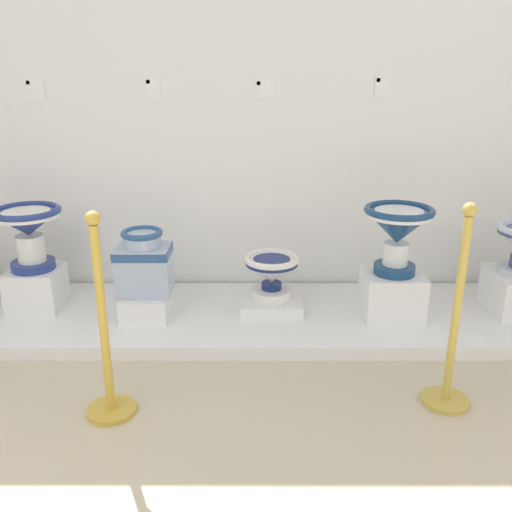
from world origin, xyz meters
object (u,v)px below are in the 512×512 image
(antique_toilet_broad_patterned, at_px, (273,271))
(antique_toilet_rightmost, at_px, (145,262))
(plinth_block_broad_patterned, at_px, (273,303))
(info_placard_third, at_px, (266,89))
(plinth_block_rightmost, at_px, (148,303))
(stanchion_post_near_left, at_px, (107,352))
(antique_toilet_tall_cobalt, at_px, (29,226))
(info_placard_first, at_px, (36,89))
(stanchion_post_near_right, at_px, (454,342))
(antique_toilet_slender_white, at_px, (399,228))
(plinth_block_slender_white, at_px, (393,294))
(plinth_block_tall_cobalt, at_px, (38,288))
(info_placard_second, at_px, (154,88))
(info_placard_fourth, at_px, (385,87))

(antique_toilet_broad_patterned, bearing_deg, antique_toilet_rightmost, -173.81)
(plinth_block_broad_patterned, xyz_separation_m, info_placard_third, (-0.04, 0.45, 1.29))
(plinth_block_rightmost, xyz_separation_m, stanchion_post_near_left, (-0.00, -0.92, 0.16))
(antique_toilet_tall_cobalt, relative_size, plinth_block_broad_patterned, 1.08)
(info_placard_first, distance_m, stanchion_post_near_left, 1.96)
(antique_toilet_tall_cobalt, xyz_separation_m, info_placard_third, (1.45, 0.44, 0.79))
(info_placard_third, xyz_separation_m, stanchion_post_near_left, (-0.74, -1.45, -1.09))
(antique_toilet_broad_patterned, bearing_deg, info_placard_third, 95.18)
(plinth_block_rightmost, bearing_deg, stanchion_post_near_right, -27.60)
(antique_toilet_slender_white, distance_m, stanchion_post_near_right, 0.89)
(antique_toilet_broad_patterned, bearing_deg, antique_toilet_tall_cobalt, 179.55)
(plinth_block_slender_white, relative_size, info_placard_first, 2.57)
(plinth_block_broad_patterned, xyz_separation_m, stanchion_post_near_left, (-0.78, -1.00, 0.20))
(plinth_block_tall_cobalt, xyz_separation_m, antique_toilet_tall_cobalt, (0.00, 0.00, 0.41))
(plinth_block_rightmost, relative_size, stanchion_post_near_left, 0.36)
(info_placard_third, bearing_deg, plinth_block_tall_cobalt, -163.24)
(antique_toilet_slender_white, relative_size, stanchion_post_near_right, 0.41)
(plinth_block_slender_white, height_order, stanchion_post_near_right, stanchion_post_near_right)
(stanchion_post_near_right, bearing_deg, antique_toilet_rightmost, 152.40)
(info_placard_second, distance_m, info_placard_fourth, 1.47)
(info_placard_first, height_order, stanchion_post_near_left, info_placard_first)
(info_placard_first, distance_m, info_placard_second, 0.76)
(antique_toilet_slender_white, xyz_separation_m, stanchion_post_near_right, (0.08, -0.83, -0.32))
(plinth_block_tall_cobalt, height_order, antique_toilet_tall_cobalt, antique_toilet_tall_cobalt)
(plinth_block_tall_cobalt, distance_m, info_placard_fourth, 2.56)
(antique_toilet_rightmost, height_order, antique_toilet_slender_white, antique_toilet_slender_white)
(plinth_block_rightmost, relative_size, info_placard_second, 2.54)
(antique_toilet_slender_white, distance_m, info_placard_first, 2.44)
(info_placard_fourth, bearing_deg, antique_toilet_slender_white, -87.24)
(plinth_block_rightmost, xyz_separation_m, info_placard_first, (-0.73, 0.53, 1.26))
(antique_toilet_slender_white, distance_m, stanchion_post_near_left, 1.80)
(plinth_block_rightmost, relative_size, info_placard_third, 2.65)
(antique_toilet_broad_patterned, xyz_separation_m, info_placard_second, (-0.76, 0.45, 1.08))
(stanchion_post_near_left, relative_size, stanchion_post_near_right, 0.98)
(info_placard_fourth, bearing_deg, plinth_block_broad_patterned, -147.85)
(antique_toilet_broad_patterned, height_order, info_placard_fourth, info_placard_fourth)
(antique_toilet_tall_cobalt, bearing_deg, stanchion_post_near_right, -21.95)
(info_placard_first, height_order, info_placard_third, info_placard_first)
(antique_toilet_rightmost, height_order, plinth_block_slender_white, antique_toilet_rightmost)
(antique_toilet_slender_white, relative_size, stanchion_post_near_left, 0.42)
(plinth_block_tall_cobalt, height_order, antique_toilet_slender_white, antique_toilet_slender_white)
(plinth_block_slender_white, distance_m, stanchion_post_near_right, 0.84)
(plinth_block_rightmost, distance_m, info_placard_first, 1.55)
(info_placard_second, bearing_deg, plinth_block_broad_patterned, -30.69)
(antique_toilet_rightmost, bearing_deg, info_placard_third, 35.89)
(plinth_block_tall_cobalt, height_order, info_placard_third, info_placard_third)
(plinth_block_tall_cobalt, xyz_separation_m, info_placard_second, (0.74, 0.44, 1.20))
(plinth_block_tall_cobalt, bearing_deg, antique_toilet_broad_patterned, -0.45)
(plinth_block_tall_cobalt, distance_m, plinth_block_slender_white, 2.24)
(plinth_block_tall_cobalt, distance_m, info_placard_first, 1.27)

